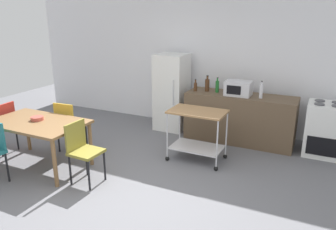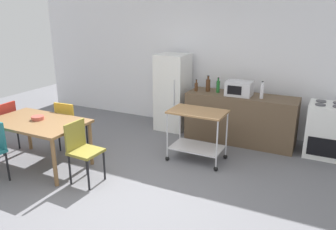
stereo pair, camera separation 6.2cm
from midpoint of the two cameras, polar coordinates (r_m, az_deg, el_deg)
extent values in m
plane|color=slate|center=(4.63, -8.06, -13.44)|extent=(12.00, 12.00, 0.00)
cube|color=white|center=(6.91, 6.39, 9.78)|extent=(8.40, 0.12, 2.90)
cube|color=brown|center=(6.32, 11.94, -0.54)|extent=(2.00, 0.64, 0.90)
cube|color=brown|center=(5.48, -22.00, -1.23)|extent=(1.50, 0.90, 0.04)
cylinder|color=brown|center=(4.89, -19.29, -7.90)|extent=(0.06, 0.06, 0.71)
cylinder|color=brown|center=(6.33, -23.31, -2.52)|extent=(0.06, 0.06, 0.71)
cylinder|color=brown|center=(5.41, -13.53, -4.87)|extent=(0.06, 0.06, 0.71)
cube|color=#B72D23|center=(6.41, -27.26, -1.74)|extent=(0.42, 0.42, 0.04)
cube|color=#B72D23|center=(6.21, -26.45, -0.05)|extent=(0.05, 0.38, 0.40)
cylinder|color=black|center=(6.71, -26.85, -3.08)|extent=(0.03, 0.03, 0.45)
cylinder|color=black|center=(6.47, -24.85, -3.55)|extent=(0.03, 0.03, 0.45)
cylinder|color=black|center=(6.26, -27.08, -4.53)|extent=(0.03, 0.03, 0.45)
cube|color=gold|center=(6.04, -16.59, -1.56)|extent=(0.43, 0.43, 0.04)
cube|color=gold|center=(5.84, -17.83, -0.06)|extent=(0.38, 0.06, 0.40)
cylinder|color=black|center=(6.15, -14.18, -3.44)|extent=(0.03, 0.03, 0.45)
cylinder|color=black|center=(6.35, -16.71, -3.00)|extent=(0.03, 0.03, 0.45)
cylinder|color=black|center=(5.90, -16.05, -4.52)|extent=(0.03, 0.03, 0.45)
cylinder|color=black|center=(6.10, -18.62, -4.02)|extent=(0.03, 0.03, 0.45)
cylinder|color=black|center=(5.34, -26.27, -8.11)|extent=(0.03, 0.03, 0.45)
cube|color=olive|center=(4.83, -14.26, -6.25)|extent=(0.41, 0.41, 0.04)
cube|color=olive|center=(4.86, -16.04, -3.42)|extent=(0.04, 0.38, 0.40)
cylinder|color=black|center=(4.71, -13.86, -10.12)|extent=(0.03, 0.03, 0.45)
cylinder|color=black|center=(4.94, -11.24, -8.59)|extent=(0.03, 0.03, 0.45)
cylinder|color=black|center=(4.93, -16.86, -9.11)|extent=(0.03, 0.03, 0.45)
cylinder|color=black|center=(5.14, -14.22, -7.70)|extent=(0.03, 0.03, 0.45)
cube|color=white|center=(6.19, 25.09, -2.26)|extent=(0.60, 0.60, 0.90)
cube|color=black|center=(5.97, 24.76, -5.00)|extent=(0.48, 0.01, 0.32)
cylinder|color=#47474C|center=(5.95, 24.38, 1.72)|extent=(0.16, 0.16, 0.02)
cylinder|color=#47474C|center=(6.18, 24.48, 2.26)|extent=(0.16, 0.16, 0.02)
cube|color=white|center=(6.79, 0.39, 3.95)|extent=(0.60, 0.60, 1.55)
cylinder|color=silver|center=(6.42, 0.64, 3.86)|extent=(0.02, 0.02, 0.50)
cube|color=olive|center=(5.29, 4.81, 0.59)|extent=(0.90, 0.56, 0.03)
cube|color=silver|center=(5.50, 4.65, -5.55)|extent=(0.83, 0.52, 0.02)
cylinder|color=silver|center=(5.36, -0.47, -3.49)|extent=(0.02, 0.02, 0.76)
sphere|color=black|center=(5.52, -0.46, -7.51)|extent=(0.07, 0.07, 0.07)
cylinder|color=silver|center=(5.07, 8.12, -4.94)|extent=(0.02, 0.02, 0.76)
sphere|color=black|center=(5.24, 7.92, -9.13)|extent=(0.07, 0.07, 0.07)
cylinder|color=silver|center=(5.78, 1.72, -1.88)|extent=(0.02, 0.02, 0.76)
sphere|color=black|center=(5.93, 1.69, -5.66)|extent=(0.07, 0.07, 0.07)
cylinder|color=silver|center=(5.51, 9.73, -3.12)|extent=(0.02, 0.02, 0.76)
sphere|color=black|center=(5.67, 9.51, -7.05)|extent=(0.07, 0.07, 0.07)
cylinder|color=#4C2D19|center=(6.37, 4.47, 4.85)|extent=(0.06, 0.06, 0.16)
cylinder|color=#4C2D19|center=(6.34, 4.49, 5.81)|extent=(0.03, 0.03, 0.06)
cylinder|color=black|center=(6.34, 4.50, 6.13)|extent=(0.03, 0.03, 0.01)
cylinder|color=#4C2D19|center=(6.37, 6.50, 5.12)|extent=(0.08, 0.08, 0.23)
cylinder|color=#4C2D19|center=(6.34, 6.55, 6.41)|extent=(0.04, 0.04, 0.06)
cylinder|color=black|center=(6.33, 6.56, 6.74)|extent=(0.04, 0.04, 0.01)
cylinder|color=#1E6628|center=(6.29, 8.21, 4.86)|extent=(0.07, 0.07, 0.22)
cylinder|color=#1E6628|center=(6.26, 8.27, 6.08)|extent=(0.03, 0.03, 0.06)
cylinder|color=black|center=(6.26, 8.28, 6.39)|extent=(0.03, 0.03, 0.01)
cube|color=silver|center=(6.13, 11.76, 4.53)|extent=(0.46, 0.34, 0.26)
cube|color=black|center=(5.98, 10.97, 4.25)|extent=(0.25, 0.01, 0.16)
cylinder|color=silver|center=(6.02, 15.47, 3.95)|extent=(0.06, 0.06, 0.25)
cylinder|color=silver|center=(5.98, 15.59, 5.33)|extent=(0.03, 0.03, 0.05)
cylinder|color=black|center=(5.98, 15.61, 5.61)|extent=(0.03, 0.03, 0.01)
cylinder|color=#B24C3F|center=(5.52, -21.93, -0.54)|extent=(0.19, 0.19, 0.06)
camera|label=1|loc=(0.03, -90.34, -0.11)|focal=35.34mm
camera|label=2|loc=(0.03, 89.66, 0.11)|focal=35.34mm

